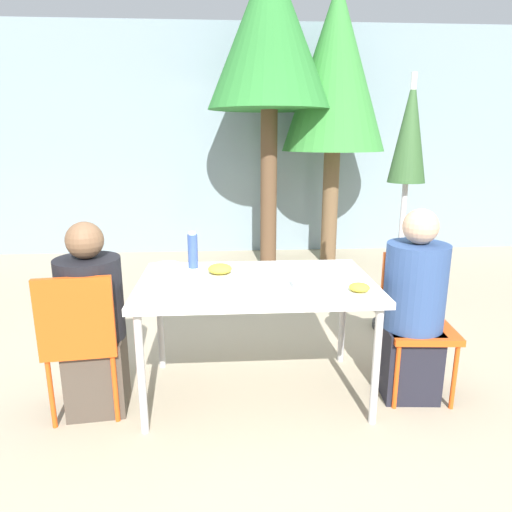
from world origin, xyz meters
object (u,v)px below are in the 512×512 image
object	(u,v)px
person_right	(413,312)
tree_behind_right	(336,70)
salad_bowl	(167,268)
chair_left	(81,334)
person_left	(93,325)
bottle	(193,251)
chair_right	(416,313)
closed_umbrella	(408,151)
tree_behind_left	(270,34)
drinking_cup	(300,281)

from	to	relation	value
person_right	tree_behind_right	world-z (taller)	tree_behind_right
tree_behind_right	salad_bowl	bearing A→B (deg)	-120.60
chair_left	tree_behind_right	world-z (taller)	tree_behind_right
chair_left	tree_behind_right	xyz separation A→B (m)	(2.14, 3.29, 1.83)
chair_left	person_left	distance (m)	0.10
chair_left	bottle	size ratio (longest dim) A/B	3.65
person_right	salad_bowl	xyz separation A→B (m)	(-1.50, 0.30, 0.22)
person_left	chair_right	xyz separation A→B (m)	(1.95, 0.10, -0.01)
closed_umbrella	tree_behind_left	size ratio (longest dim) A/B	0.57
chair_left	closed_umbrella	size ratio (longest dim) A/B	0.43
chair_left	salad_bowl	bearing A→B (deg)	36.91
salad_bowl	tree_behind_left	bearing A→B (deg)	71.68
closed_umbrella	bottle	world-z (taller)	closed_umbrella
person_left	salad_bowl	xyz separation A→B (m)	(0.40, 0.32, 0.24)
chair_left	person_right	xyz separation A→B (m)	(1.94, 0.11, 0.04)
chair_right	salad_bowl	bearing A→B (deg)	-3.51
chair_right	tree_behind_right	bearing A→B (deg)	-88.06
chair_left	chair_right	bearing A→B (deg)	-0.79
closed_umbrella	drinking_cup	bearing A→B (deg)	-132.60
drinking_cup	tree_behind_right	xyz separation A→B (m)	(0.92, 3.28, 1.55)
tree_behind_right	tree_behind_left	bearing A→B (deg)	-169.26
tree_behind_left	person_left	bearing A→B (deg)	-113.07
person_right	tree_behind_right	bearing A→B (deg)	-89.01
salad_bowl	tree_behind_left	world-z (taller)	tree_behind_left
person_left	closed_umbrella	world-z (taller)	closed_umbrella
person_left	chair_left	bearing A→B (deg)	-121.98
closed_umbrella	salad_bowl	size ratio (longest dim) A/B	12.12
person_right	closed_umbrella	world-z (taller)	closed_umbrella
chair_right	bottle	xyz separation A→B (m)	(-1.40, 0.30, 0.35)
chair_left	person_right	size ratio (longest dim) A/B	0.74
chair_left	salad_bowl	distance (m)	0.65
bottle	drinking_cup	world-z (taller)	bottle
chair_right	tree_behind_left	bearing A→B (deg)	-72.87
person_left	person_right	bearing A→B (deg)	-5.35
bottle	tree_behind_left	xyz separation A→B (m)	(0.74, 2.65, 1.83)
salad_bowl	chair_right	bearing A→B (deg)	-8.13
closed_umbrella	tree_behind_right	world-z (taller)	tree_behind_right
chair_left	person_left	size ratio (longest dim) A/B	0.77
bottle	tree_behind_left	world-z (taller)	tree_behind_left
salad_bowl	drinking_cup	bearing A→B (deg)	-26.66
chair_left	tree_behind_right	bearing A→B (deg)	50.84
closed_umbrella	tree_behind_right	distance (m)	2.36
closed_umbrella	chair_right	bearing A→B (deg)	-104.14
drinking_cup	tree_behind_left	size ratio (longest dim) A/B	0.03
chair_left	drinking_cup	world-z (taller)	chair_left
chair_right	closed_umbrella	size ratio (longest dim) A/B	0.43
person_right	bottle	size ratio (longest dim) A/B	4.92
drinking_cup	salad_bowl	distance (m)	0.88
person_right	closed_umbrella	size ratio (longest dim) A/B	0.58
person_left	closed_umbrella	bearing A→B (deg)	18.86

